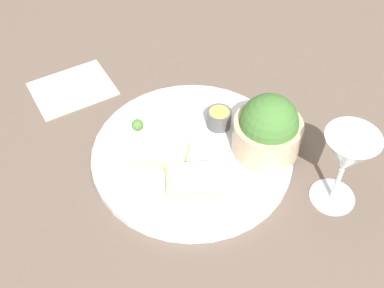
# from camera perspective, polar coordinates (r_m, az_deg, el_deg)

# --- Properties ---
(ground_plane) EXTENTS (4.00, 4.00, 0.00)m
(ground_plane) POSITION_cam_1_polar(r_m,az_deg,el_deg) (0.86, 0.00, -1.51)
(ground_plane) COLOR brown
(dinner_plate) EXTENTS (0.35, 0.35, 0.01)m
(dinner_plate) POSITION_cam_1_polar(r_m,az_deg,el_deg) (0.85, 0.00, -1.21)
(dinner_plate) COLOR silver
(dinner_plate) RESTS_ON ground_plane
(salad_bowl) EXTENTS (0.12, 0.12, 0.11)m
(salad_bowl) POSITION_cam_1_polar(r_m,az_deg,el_deg) (0.83, 8.97, 1.77)
(salad_bowl) COLOR tan
(salad_bowl) RESTS_ON dinner_plate
(sauce_ramekin) EXTENTS (0.05, 0.05, 0.03)m
(sauce_ramekin) POSITION_cam_1_polar(r_m,az_deg,el_deg) (0.88, 3.22, 3.15)
(sauce_ramekin) COLOR #4C4C4C
(sauce_ramekin) RESTS_ON dinner_plate
(cheese_toast_near) EXTENTS (0.11, 0.10, 0.03)m
(cheese_toast_near) POSITION_cam_1_polar(r_m,az_deg,el_deg) (0.83, -3.68, -0.82)
(cheese_toast_near) COLOR #D1B27F
(cheese_toast_near) RESTS_ON dinner_plate
(cheese_toast_far) EXTENTS (0.10, 0.08, 0.03)m
(cheese_toast_far) POSITION_cam_1_polar(r_m,az_deg,el_deg) (0.79, 0.09, -4.25)
(cheese_toast_far) COLOR #D1B27F
(cheese_toast_far) RESTS_ON dinner_plate
(wine_glass) EXTENTS (0.08, 0.08, 0.15)m
(wine_glass) POSITION_cam_1_polar(r_m,az_deg,el_deg) (0.76, 17.87, -1.43)
(wine_glass) COLOR silver
(wine_glass) RESTS_ON ground_plane
(garnish) EXTENTS (0.02, 0.02, 0.02)m
(garnish) POSITION_cam_1_polar(r_m,az_deg,el_deg) (0.88, -6.48, 2.26)
(garnish) COLOR #477533
(garnish) RESTS_ON dinner_plate
(napkin) EXTENTS (0.17, 0.15, 0.01)m
(napkin) POSITION_cam_1_polar(r_m,az_deg,el_deg) (1.01, -14.00, 6.43)
(napkin) COLOR beige
(napkin) RESTS_ON ground_plane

